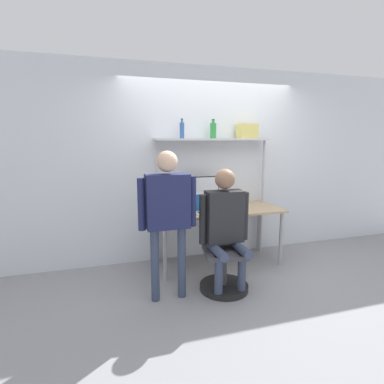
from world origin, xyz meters
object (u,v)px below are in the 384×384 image
at_px(monitor, 198,191).
at_px(bottle_blue, 182,130).
at_px(cell_phone, 224,210).
at_px(laptop, 206,207).
at_px(office_chair, 224,264).
at_px(person_standing, 168,207).
at_px(bottle_green, 213,130).
at_px(storage_box, 247,131).
at_px(person_seated, 225,220).

distance_m(monitor, bottle_blue, 0.85).
bearing_deg(cell_phone, laptop, -177.85).
height_order(cell_phone, office_chair, office_chair).
xyz_separation_m(person_standing, bottle_green, (0.85, 0.96, 0.81)).
bearing_deg(bottle_blue, monitor, -13.10).
bearing_deg(bottle_blue, office_chair, -74.91).
bearing_deg(monitor, person_standing, -124.23).
height_order(laptop, storage_box, storage_box).
relative_size(laptop, person_standing, 0.20).
relative_size(cell_phone, storage_box, 0.56).
bearing_deg(storage_box, person_standing, -144.81).
distance_m(cell_phone, storage_box, 1.18).
relative_size(laptop, cell_phone, 2.15).
relative_size(person_seated, storage_box, 5.24).
bearing_deg(person_seated, storage_box, 53.23).
bearing_deg(laptop, bottle_blue, 125.58).
height_order(bottle_blue, storage_box, bottle_blue).
bearing_deg(person_seated, office_chair, 80.53).
height_order(monitor, office_chair, monitor).
xyz_separation_m(laptop, office_chair, (0.01, -0.58, -0.55)).
bearing_deg(laptop, person_standing, -135.64).
relative_size(monitor, person_standing, 0.38).
xyz_separation_m(cell_phone, storage_box, (0.46, 0.32, 1.04)).
xyz_separation_m(laptop, cell_phone, (0.26, 0.01, -0.06)).
relative_size(laptop, bottle_green, 1.25).
height_order(laptop, bottle_green, bottle_green).
bearing_deg(office_chair, storage_box, 52.20).
height_order(laptop, person_standing, person_standing).
relative_size(bottle_green, storage_box, 0.97).
distance_m(monitor, cell_phone, 0.45).
relative_size(laptop, person_seated, 0.23).
bearing_deg(office_chair, laptop, 90.97).
distance_m(bottle_blue, bottle_green, 0.44).
relative_size(person_standing, bottle_blue, 6.17).
height_order(laptop, person_seated, person_seated).
relative_size(cell_phone, office_chair, 0.16).
bearing_deg(cell_phone, person_seated, -111.73).
distance_m(monitor, office_chair, 1.13).
relative_size(cell_phone, person_standing, 0.09).
bearing_deg(laptop, monitor, 95.06).
height_order(person_seated, bottle_green, bottle_green).
distance_m(person_standing, bottle_blue, 1.32).
distance_m(office_chair, person_seated, 0.54).
bearing_deg(office_chair, bottle_blue, 105.09).
relative_size(cell_phone, bottle_green, 0.58).
xyz_separation_m(laptop, person_seated, (0.00, -0.63, -0.02)).
bearing_deg(cell_phone, monitor, 136.00).
bearing_deg(office_chair, person_standing, -175.74).
bearing_deg(bottle_blue, cell_phone, -33.07).
bearing_deg(monitor, cell_phone, -44.00).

